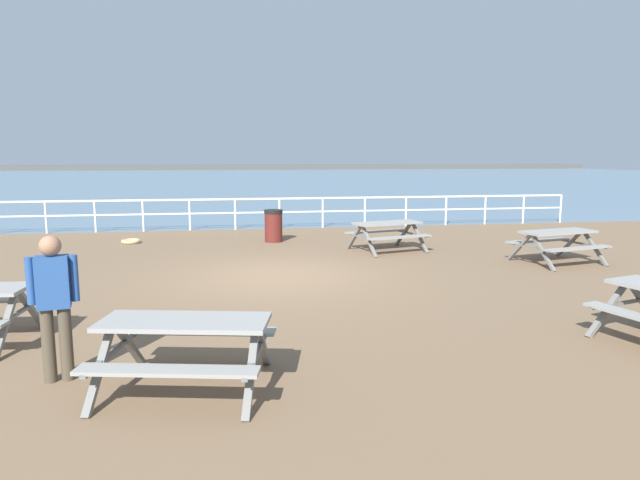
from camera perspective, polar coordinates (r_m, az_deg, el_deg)
The scene contains 10 objects.
ground_plane at distance 11.80m, azimuth -4.44°, elevation -4.18°, with size 30.00×24.00×0.20m, color brown.
sea_band at distance 64.27m, azimuth -8.54°, elevation 6.30°, with size 142.00×90.00×0.01m, color slate.
distant_shoreline at distance 107.25m, azimuth -8.91°, elevation 7.19°, with size 142.00×6.00×1.80m, color #4C4C47.
seaward_railing at distance 19.32m, azimuth -6.46°, elevation 3.30°, with size 23.07×0.07×1.08m.
picnic_table_near_left at distance 6.22m, azimuth -13.76°, elevation -9.66°, with size 2.07×1.85×0.80m.
picnic_table_far_left at distance 14.85m, azimuth 6.95°, elevation 1.11°, with size 2.14×1.93×0.80m.
picnic_table_far_right at distance 14.19m, azimuth 23.28°, elevation 0.12°, with size 2.08×1.86×0.80m.
visitor at distance 6.82m, azimuth -25.73°, elevation -5.49°, with size 0.52×0.28×1.66m.
litter_bin at distance 16.39m, azimuth -4.81°, elevation 1.48°, with size 0.55×0.55×0.95m.
rope_coil at distance 17.04m, azimuth -18.90°, elevation -0.12°, with size 0.55×0.55×0.11m, color tan.
Camera 1 is at (-0.97, -11.47, 2.51)m, focal length 31.05 mm.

